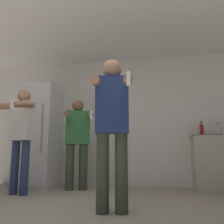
# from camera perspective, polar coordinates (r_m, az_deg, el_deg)

# --- Properties ---
(wall_back) EXTENTS (7.00, 0.06, 2.55)m
(wall_back) POSITION_cam_1_polar(r_m,az_deg,el_deg) (5.02, 1.64, -1.99)
(wall_back) COLOR silver
(wall_back) RESTS_ON ground_plane
(ceiling_slab) EXTENTS (7.00, 3.48, 0.05)m
(ceiling_slab) POSITION_cam_1_polar(r_m,az_deg,el_deg) (4.03, -2.23, 19.86)
(ceiling_slab) COLOR silver
(ceiling_slab) RESTS_ON wall_back
(refrigerator) EXTENTS (0.66, 0.73, 1.95)m
(refrigerator) POSITION_cam_1_polar(r_m,az_deg,el_deg) (5.10, -16.06, -5.14)
(refrigerator) COLOR white
(refrigerator) RESTS_ON ground_plane
(bottle_dark_rum) EXTENTS (0.07, 0.07, 0.26)m
(bottle_dark_rum) POSITION_cam_1_polar(r_m,az_deg,el_deg) (4.64, 19.81, -3.84)
(bottle_dark_rum) COLOR maroon
(bottle_dark_rum) RESTS_ON counter
(bottle_brown_liquor) EXTENTS (0.09, 0.09, 0.22)m
(bottle_brown_liquor) POSITION_cam_1_polar(r_m,az_deg,el_deg) (4.68, 23.17, -3.98)
(bottle_brown_liquor) COLOR silver
(bottle_brown_liquor) RESTS_ON counter
(person_woman_foreground) EXTENTS (0.48, 0.47, 1.61)m
(person_woman_foreground) POSITION_cam_1_polar(r_m,az_deg,el_deg) (2.62, 0.00, -2.05)
(person_woman_foreground) COLOR #38422D
(person_woman_foreground) RESTS_ON ground_plane
(person_man_side) EXTENTS (0.52, 0.58, 1.61)m
(person_man_side) POSITION_cam_1_polar(r_m,az_deg,el_deg) (4.10, -20.05, -3.89)
(person_man_side) COLOR navy
(person_man_side) RESTS_ON ground_plane
(person_spectator_back) EXTENTS (0.60, 0.60, 1.56)m
(person_spectator_back) POSITION_cam_1_polar(r_m,az_deg,el_deg) (4.43, -7.94, -5.90)
(person_spectator_back) COLOR #38422D
(person_spectator_back) RESTS_ON ground_plane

